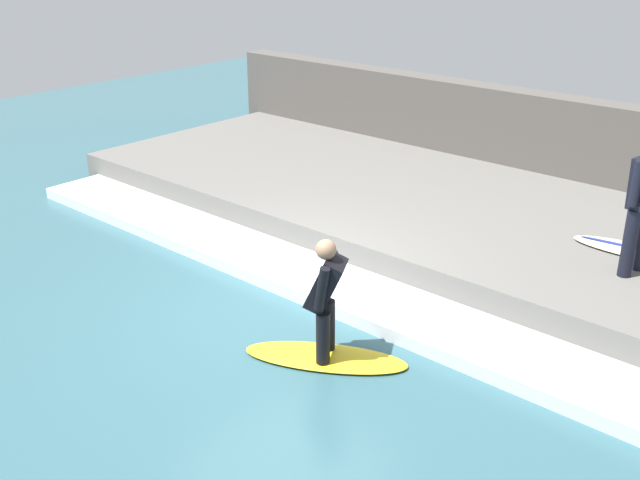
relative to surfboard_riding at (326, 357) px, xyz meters
The scene contains 6 objects.
ground_plane 1.28m from the surfboard_riding, 65.71° to the left, with size 28.00×28.00×0.00m, color #335B66.
concrete_ledge 4.17m from the surfboard_riding, 16.23° to the left, with size 4.40×12.37×0.50m, color #66635E.
back_wall 6.61m from the surfboard_riding, 10.23° to the left, with size 0.50×12.99×1.78m, color #544F49.
wave_foam_crest 1.73m from the surfboard_riding, 42.30° to the left, with size 1.05×11.75×0.17m, color silver.
surfboard_riding is the anchor object (origin of this frame).
surfer_riding 0.79m from the surfboard_riding, 116.57° to the right, with size 0.53×0.55×1.36m.
Camera 1 is at (-5.83, -5.74, 4.40)m, focal length 42.00 mm.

